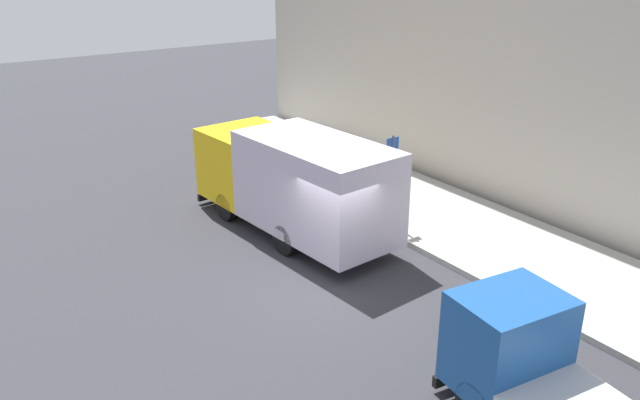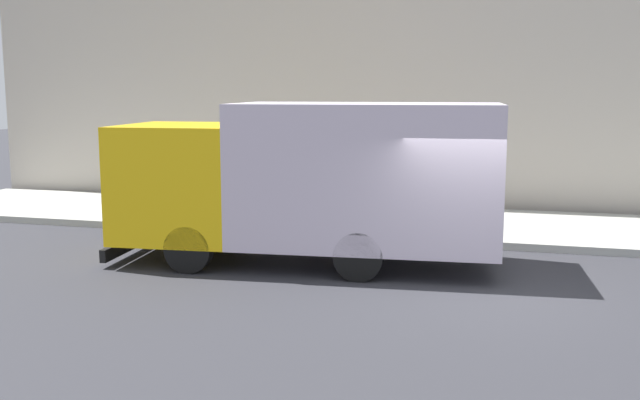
% 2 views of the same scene
% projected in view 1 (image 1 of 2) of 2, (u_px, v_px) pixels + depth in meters
% --- Properties ---
extents(ground, '(80.00, 80.00, 0.00)m').
position_uv_depth(ground, '(331.00, 281.00, 16.38)').
color(ground, '#303136').
extents(sidewalk, '(4.30, 30.00, 0.16)m').
position_uv_depth(sidewalk, '(471.00, 231.00, 19.08)').
color(sidewalk, '#ABABA2').
rests_on(sidewalk, ground).
extents(building_facade, '(0.50, 30.00, 11.67)m').
position_uv_depth(building_facade, '(553.00, 26.00, 18.36)').
color(building_facade, '#BAB0A2').
rests_on(building_facade, ground).
extents(large_utility_truck, '(2.99, 7.39, 3.04)m').
position_uv_depth(large_utility_truck, '(294.00, 180.00, 18.64)').
color(large_utility_truck, yellow).
rests_on(large_utility_truck, ground).
extents(small_flatbed_truck, '(2.46, 5.00, 2.29)m').
position_uv_depth(small_flatbed_truck, '(546.00, 386.00, 10.84)').
color(small_flatbed_truck, '#1C4F96').
rests_on(small_flatbed_truck, ground).
extents(pedestrian_walking, '(0.48, 0.48, 1.63)m').
position_uv_depth(pedestrian_walking, '(373.00, 183.00, 20.20)').
color(pedestrian_walking, brown).
rests_on(pedestrian_walking, sidewalk).
extents(pedestrian_standing, '(0.50, 0.50, 1.58)m').
position_uv_depth(pedestrian_standing, '(352.00, 170.00, 21.49)').
color(pedestrian_standing, black).
rests_on(pedestrian_standing, sidewalk).
extents(street_sign_post, '(0.44, 0.08, 2.76)m').
position_uv_depth(street_sign_post, '(392.00, 173.00, 18.80)').
color(street_sign_post, '#4C5156').
rests_on(street_sign_post, sidewalk).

